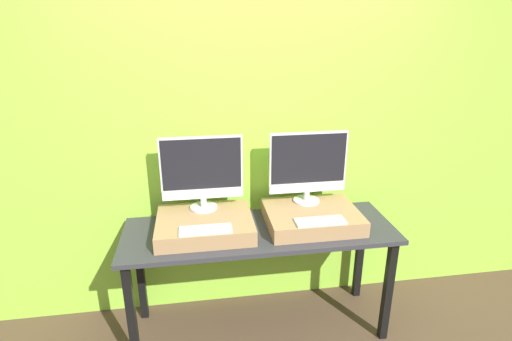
{
  "coord_description": "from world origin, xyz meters",
  "views": [
    {
      "loc": [
        -0.38,
        -1.97,
        2.02
      ],
      "look_at": [
        0.0,
        0.46,
        1.12
      ],
      "focal_mm": 28.0,
      "sensor_mm": 36.0,
      "label": 1
    }
  ],
  "objects": [
    {
      "name": "monitor_right",
      "position": [
        0.35,
        0.45,
        1.14
      ],
      "size": [
        0.52,
        0.18,
        0.49
      ],
      "color": "silver",
      "rests_on": "wooden_riser_right"
    },
    {
      "name": "wooden_riser_right",
      "position": [
        0.35,
        0.31,
        0.83
      ],
      "size": [
        0.6,
        0.48,
        0.1
      ],
      "color": "#99754C",
      "rests_on": "workbench"
    },
    {
      "name": "workbench",
      "position": [
        0.0,
        0.29,
        0.69
      ],
      "size": [
        1.75,
        0.59,
        0.78
      ],
      "color": "#2D2D33",
      "rests_on": "ground_plane"
    },
    {
      "name": "keyboard_left",
      "position": [
        -0.35,
        0.14,
        0.89
      ],
      "size": [
        0.31,
        0.11,
        0.01
      ],
      "color": "silver",
      "rests_on": "wooden_riser_left"
    },
    {
      "name": "monitor_left",
      "position": [
        -0.35,
        0.45,
        1.14
      ],
      "size": [
        0.52,
        0.18,
        0.49
      ],
      "color": "silver",
      "rests_on": "wooden_riser_left"
    },
    {
      "name": "wooden_riser_left",
      "position": [
        -0.35,
        0.31,
        0.83
      ],
      "size": [
        0.6,
        0.48,
        0.1
      ],
      "color": "#99754C",
      "rests_on": "workbench"
    },
    {
      "name": "keyboard_right",
      "position": [
        0.35,
        0.14,
        0.89
      ],
      "size": [
        0.31,
        0.11,
        0.01
      ],
      "color": "silver",
      "rests_on": "wooden_riser_right"
    },
    {
      "name": "wall_back",
      "position": [
        0.0,
        0.66,
        1.3
      ],
      "size": [
        8.0,
        0.04,
        2.6
      ],
      "color": "#8CC638",
      "rests_on": "ground_plane"
    }
  ]
}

